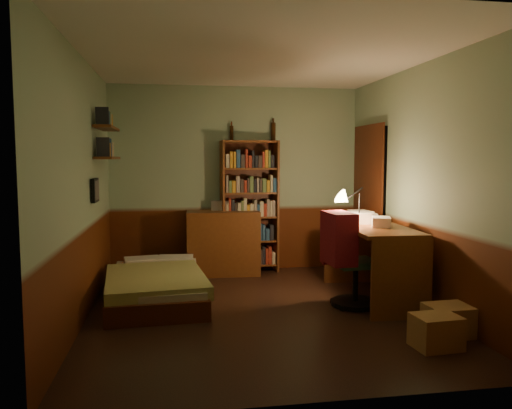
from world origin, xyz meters
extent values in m
cube|color=black|center=(0.00, 0.00, -0.01)|extent=(3.50, 4.00, 0.02)
cube|color=silver|center=(0.00, 0.00, 2.61)|extent=(3.50, 4.00, 0.02)
cube|color=#8BA786|center=(0.00, 2.01, 1.30)|extent=(3.50, 0.02, 2.60)
cube|color=#8BA786|center=(-1.76, 0.00, 1.30)|extent=(0.02, 4.00, 2.60)
cube|color=#8BA786|center=(1.76, 0.00, 1.30)|extent=(0.02, 4.00, 2.60)
cube|color=#8BA786|center=(0.00, -2.01, 1.30)|extent=(3.50, 0.02, 2.60)
cube|color=black|center=(1.72, 1.30, 1.00)|extent=(0.06, 0.90, 2.00)
cube|color=#3B1709|center=(1.69, 1.30, 1.00)|extent=(0.02, 0.98, 2.08)
cube|color=olive|center=(-1.08, 0.64, 0.28)|extent=(1.09, 1.91, 0.55)
cube|color=#5D2F13|center=(-0.21, 1.76, 0.44)|extent=(1.01, 0.54, 0.88)
cube|color=#B2B2B7|center=(-0.22, 1.89, 0.94)|extent=(0.30, 0.27, 0.14)
cube|color=#5D2F13|center=(0.17, 1.85, 0.92)|extent=(0.81, 0.32, 1.84)
cylinder|color=black|center=(-0.07, 1.96, 1.95)|extent=(0.07, 0.07, 0.21)
cylinder|color=black|center=(0.53, 1.96, 1.97)|extent=(0.08, 0.08, 0.26)
cube|color=#5D2F13|center=(1.33, 0.27, 0.42)|extent=(0.72, 1.60, 0.84)
cube|color=silver|center=(1.38, 0.13, 0.90)|extent=(0.28, 0.32, 0.11)
cone|color=black|center=(1.22, 0.39, 1.14)|extent=(0.20, 0.20, 0.58)
cube|color=#326342|center=(1.06, 0.03, 0.52)|extent=(0.55, 0.49, 1.04)
cube|color=maroon|center=(0.79, 0.23, 1.32)|extent=(0.30, 0.49, 0.55)
cube|color=#5D2F13|center=(-1.64, 1.10, 1.60)|extent=(0.20, 0.90, 0.03)
cube|color=#5D2F13|center=(-1.64, 1.10, 1.95)|extent=(0.20, 0.90, 0.03)
cube|color=black|center=(-1.72, 0.60, 1.25)|extent=(0.04, 0.32, 0.26)
cube|color=#9C6F3D|center=(1.29, -1.24, 0.14)|extent=(0.40, 0.33, 0.28)
cube|color=#9C6F3D|center=(1.56, -0.98, 0.14)|extent=(0.41, 0.34, 0.28)
camera|label=1|loc=(-0.86, -5.02, 1.59)|focal=35.00mm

